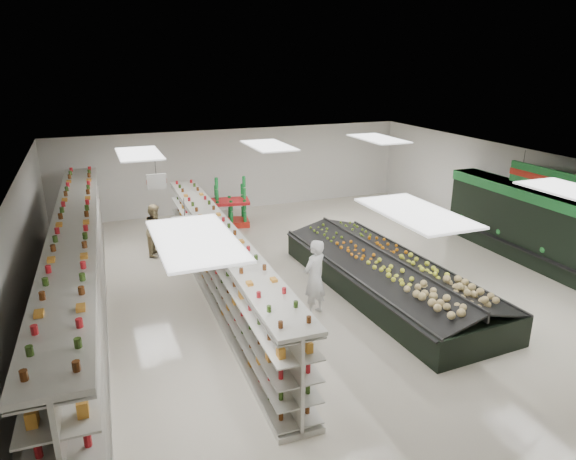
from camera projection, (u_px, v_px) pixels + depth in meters
name	position (u px, v px, depth m)	size (l,w,h in m)	color
floor	(319.00, 286.00, 13.77)	(16.00, 16.00, 0.00)	beige
ceiling	(322.00, 168.00, 12.75)	(14.00, 16.00, 0.02)	white
wall_back	(236.00, 170.00, 20.32)	(14.00, 0.02, 3.20)	silver
wall_left	(20.00, 267.00, 10.84)	(0.02, 16.00, 3.20)	silver
wall_right	(528.00, 203.00, 15.68)	(0.02, 16.00, 3.20)	silver
produce_wall_case	(555.00, 230.00, 14.30)	(0.93, 8.00, 2.20)	black
aisle_sign_near	(185.00, 226.00, 9.81)	(0.52, 0.06, 0.75)	white
aisle_sign_far	(157.00, 181.00, 13.34)	(0.52, 0.06, 0.75)	white
hortifruti_banner	(556.00, 182.00, 13.76)	(0.12, 3.20, 0.95)	#1E702F
gondola_left	(80.00, 275.00, 11.86)	(1.41, 13.08, 2.26)	beige
gondola_center	(221.00, 267.00, 12.74)	(0.98, 10.82, 1.87)	beige
produce_island	(386.00, 274.00, 13.28)	(2.88, 7.16, 1.05)	black
soda_endcap	(230.00, 204.00, 18.45)	(1.47, 1.12, 1.71)	red
shopper_main	(315.00, 278.00, 11.96)	(0.68, 0.45, 1.87)	white
shopper_background	(156.00, 230.00, 15.72)	(0.78, 0.48, 1.60)	tan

